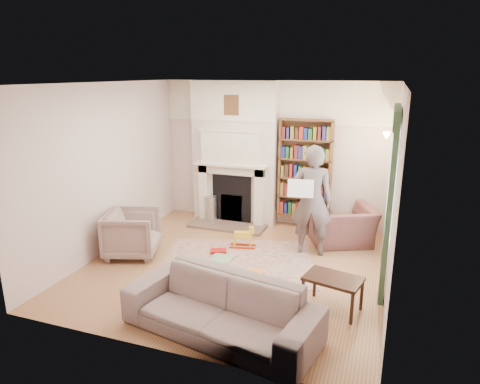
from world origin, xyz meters
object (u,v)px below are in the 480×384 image
at_px(sofa, 220,308).
at_px(rocking_horse, 243,237).
at_px(coffee_table, 332,293).
at_px(armchair_reading, 342,225).
at_px(man_reading, 312,201).
at_px(armchair_left, 132,233).
at_px(bookcase, 305,169).
at_px(paraffin_heater, 211,209).

distance_m(sofa, rocking_horse, 2.54).
distance_m(sofa, coffee_table, 1.50).
relative_size(armchair_reading, man_reading, 0.57).
relative_size(armchair_left, sofa, 0.37).
relative_size(armchair_left, rocking_horse, 1.86).
height_order(armchair_reading, sofa, armchair_reading).
bearing_deg(rocking_horse, man_reading, -3.27).
distance_m(armchair_left, man_reading, 3.01).
xyz_separation_m(bookcase, rocking_horse, (-0.77, -1.38, -0.98)).
xyz_separation_m(armchair_reading, coffee_table, (0.15, -2.28, -0.12)).
xyz_separation_m(man_reading, rocking_horse, (-1.13, -0.17, -0.73)).
xyz_separation_m(coffee_table, rocking_horse, (-1.74, 1.51, -0.03)).
height_order(bookcase, coffee_table, bookcase).
distance_m(man_reading, rocking_horse, 1.36).
distance_m(bookcase, man_reading, 1.29).
xyz_separation_m(bookcase, armchair_reading, (0.81, -0.61, -0.83)).
distance_m(sofa, man_reading, 2.76).
height_order(armchair_reading, paraffin_heater, armchair_reading).
bearing_deg(rocking_horse, armchair_reading, 14.07).
relative_size(sofa, paraffin_heater, 4.17).
relative_size(bookcase, sofa, 0.81).
bearing_deg(man_reading, rocking_horse, -0.09).
relative_size(bookcase, armchair_left, 2.21).
height_order(armchair_reading, coffee_table, armchair_reading).
xyz_separation_m(armchair_reading, armchair_left, (-3.21, -1.66, 0.04)).
bearing_deg(man_reading, paraffin_heater, -30.79).
xyz_separation_m(man_reading, paraffin_heater, (-2.19, 0.88, -0.65)).
relative_size(bookcase, armchair_reading, 1.77).
bearing_deg(coffee_table, armchair_left, -177.64).
distance_m(paraffin_heater, rocking_horse, 1.49).
relative_size(armchair_left, coffee_table, 1.20).
distance_m(armchair_left, rocking_horse, 1.86).
height_order(bookcase, sofa, bookcase).
bearing_deg(bookcase, rocking_horse, -119.17).
height_order(armchair_left, sofa, armchair_left).
xyz_separation_m(sofa, rocking_horse, (-0.59, 2.47, -0.14)).
xyz_separation_m(armchair_reading, paraffin_heater, (-2.64, 0.28, -0.07)).
height_order(bookcase, armchair_reading, bookcase).
height_order(armchair_reading, armchair_left, armchair_left).
bearing_deg(armchair_left, bookcase, -65.08).
bearing_deg(sofa, armchair_left, 155.72).
bearing_deg(armchair_reading, coffee_table, 69.64).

